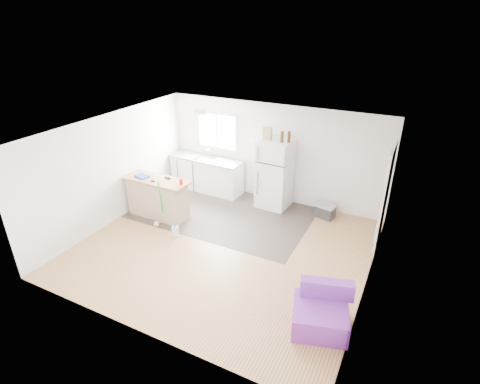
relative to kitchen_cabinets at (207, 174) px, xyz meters
The scene contains 19 objects.
room 2.89m from the kitchen_cabinets, 51.73° to the right, with size 5.51×5.01×2.41m.
vinyl_zone 1.45m from the kitchen_cabinets, 43.16° to the right, with size 4.05×2.50×0.00m, color #352D28.
window 1.15m from the kitchen_cabinets, 58.97° to the left, with size 1.18×0.06×0.98m.
interior_door 4.53m from the kitchen_cabinets, ahead, with size 0.11×0.92×2.10m.
ceiling_fixture 2.21m from the kitchen_cabinets, 61.94° to the right, with size 0.30×0.30×0.07m, color white.
kitchen_cabinets is the anchor object (origin of this frame).
peninsula 1.75m from the kitchen_cabinets, 97.97° to the right, with size 1.52×0.60×0.93m.
refrigerator 1.96m from the kitchen_cabinets, ahead, with size 0.77×0.73×1.65m.
cooler 3.22m from the kitchen_cabinets, ahead, with size 0.48×0.38×0.33m.
purple_seat 5.25m from the kitchen_cabinets, 39.89° to the right, with size 0.98×0.96×0.66m.
cleaner_jug 2.40m from the kitchen_cabinets, 75.15° to the right, with size 0.14×0.12×0.28m.
mop 2.12m from the kitchen_cabinets, 89.27° to the right, with size 0.26×0.31×1.14m.
red_cup 1.84m from the kitchen_cabinets, 76.26° to the right, with size 0.08×0.08×0.12m, color red.
blue_tray 1.94m from the kitchen_cabinets, 108.49° to the right, with size 0.30×0.22×0.04m, color blue.
tool_a 1.67m from the kitchen_cabinets, 90.78° to the right, with size 0.14×0.05×0.03m, color black.
tool_b 1.95m from the kitchen_cabinets, 96.49° to the right, with size 0.10×0.04×0.03m, color black.
cardboard_box 2.19m from the kitchen_cabinets, ahead, with size 0.20×0.10×0.30m, color #A0855B.
bottle_left 2.47m from the kitchen_cabinets, ahead, with size 0.07×0.07×0.25m, color #3B220A.
bottle_right 2.59m from the kitchen_cabinets, ahead, with size 0.07×0.07×0.25m, color #3B220A.
Camera 1 is at (3.13, -5.50, 4.28)m, focal length 28.00 mm.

